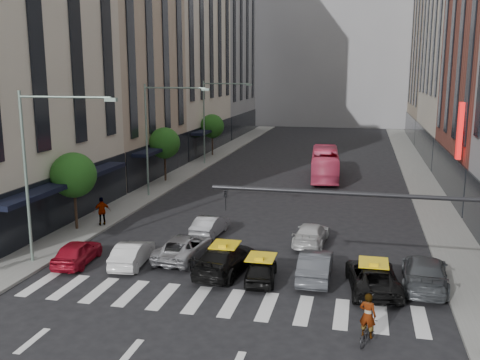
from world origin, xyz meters
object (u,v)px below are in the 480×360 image
Objects in this scene: taxi_center at (261,269)px; car_red at (77,252)px; streetlamp_near at (41,155)px; bus at (325,164)px; streetlamp_mid at (157,125)px; streetlamp_far at (212,111)px; taxi_left at (225,259)px; motorcycle at (367,333)px; car_white_front at (132,254)px; pedestrian_far at (102,211)px.

car_red is at bearing -6.66° from taxi_center.
bus is at bearing 64.92° from streetlamp_near.
streetlamp_far is (0.00, 16.00, 0.00)m from streetlamp_mid.
taxi_left reaches higher than motorcycle.
streetlamp_far is at bearing -65.55° from taxi_left.
car_white_front is at bearing 12.21° from streetlamp_near.
taxi_left is at bearing 78.75° from bus.
taxi_left is at bearing -73.05° from streetlamp_far.
car_red is 1.08× the size of taxi_center.
car_red is 2.52× the size of motorcycle.
taxi_center is (2.00, -0.73, -0.13)m from taxi_left.
car_white_front is 27.25m from bus.
car_white_front is 2.09× the size of pedestrian_far.
streetlamp_far is 1.78× the size of taxi_left.
streetlamp_near reaches higher than car_white_front.
car_red is 2.97m from car_white_front.
bus is at bearing -118.33° from car_red.
taxi_left is 26.11m from bus.
streetlamp_near is at bearing -90.00° from streetlamp_far.
bus is 23.76m from pedestrian_far.
streetlamp_near is at bearing 6.62° from car_white_front.
streetlamp_far is 2.52× the size of taxi_center.
streetlamp_near is 2.30× the size of car_white_front.
taxi_center is at bearing -70.17° from streetlamp_far.
streetlamp_near is at bearing 60.61° from bus.
bus is (11.15, 26.46, 0.79)m from car_red.
streetlamp_near is 2.52× the size of taxi_center.
streetlamp_near reaches higher than motorcycle.
taxi_center is 26.68m from bus.
streetlamp_mid is at bearing -50.29° from taxi_left.
pedestrian_far is at bearing -93.18° from streetlamp_mid.
taxi_center is (11.44, 0.28, -5.30)m from streetlamp_near.
streetlamp_mid is 10.14m from pedestrian_far.
taxi_left is (9.44, 1.01, -5.17)m from streetlamp_near.
motorcycle is at bearing -65.89° from streetlamp_far.
streetlamp_near is 2.34× the size of car_red.
motorcycle is (16.47, -4.80, -5.50)m from streetlamp_near.
streetlamp_near reaches higher than bus.
streetlamp_far is at bearing -92.85° from car_red.
streetlamp_mid is at bearing -90.00° from streetlamp_far.
streetlamp_mid is 2.52× the size of taxi_center.
pedestrian_far is at bearing 93.99° from streetlamp_near.
streetlamp_near is 1.00× the size of streetlamp_mid.
streetlamp_mid is 2.34× the size of car_red.
taxi_center is 1.91× the size of pedestrian_far.
car_white_front is (4.38, 0.95, -5.26)m from streetlamp_near.
streetlamp_near is 1.78× the size of taxi_left.
car_red is at bearing 4.01° from car_white_front.
car_white_front reaches higher than motorcycle.
motorcycle is at bearing -51.63° from streetlamp_mid.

